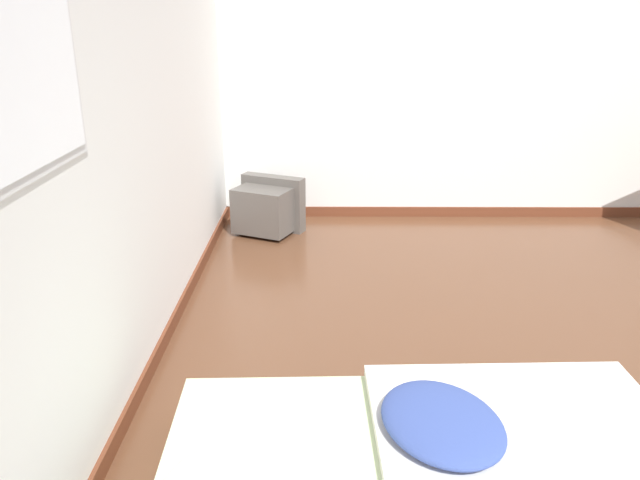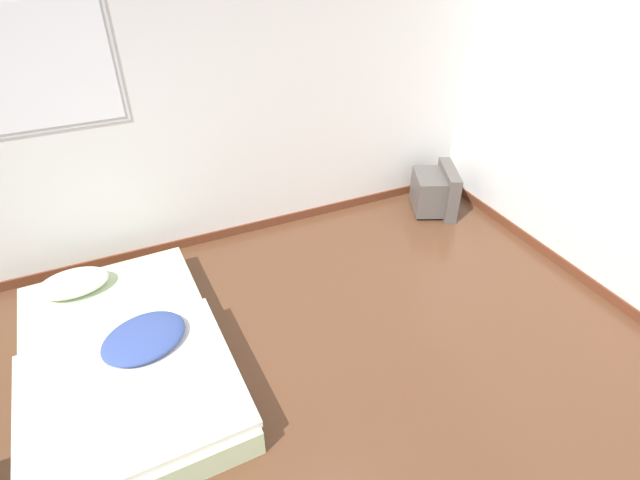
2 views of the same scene
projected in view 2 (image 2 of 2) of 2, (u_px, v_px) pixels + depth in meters
The scene contains 3 objects.
wall_back at pixel (161, 113), 3.99m from camera, with size 8.33×0.08×2.60m.
mattress_bed at pixel (124, 359), 3.39m from camera, with size 1.34×2.09×0.34m.
crt_tv at pixel (436, 191), 5.12m from camera, with size 0.57×0.63×0.47m.
Camera 2 is at (-0.46, -1.48, 2.73)m, focal length 28.00 mm.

